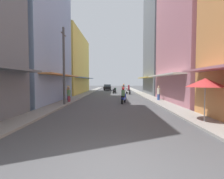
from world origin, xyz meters
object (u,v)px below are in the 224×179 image
object	(u,v)px
motorbike_orange	(122,88)
pedestrian_midway	(68,92)
motorbike_green	(115,90)
motorbike_blue	(124,96)
motorbike_black	(114,91)
parked_car	(107,87)
motorbike_silver	(128,90)
pedestrian_crossing	(159,93)
utility_pole	(64,66)
vendor_umbrella	(205,83)
pedestrian_far	(69,95)
motorbike_red	(124,88)

from	to	relation	value
motorbike_orange	pedestrian_midway	distance (m)	25.91
motorbike_green	pedestrian_midway	xyz separation A→B (m)	(-5.21, -13.57, 0.47)
motorbike_blue	pedestrian_midway	world-z (taller)	pedestrian_midway
motorbike_blue	motorbike_black	bearing A→B (deg)	94.19
parked_car	motorbike_silver	bearing A→B (deg)	-71.89
pedestrian_midway	pedestrian_crossing	world-z (taller)	pedestrian_midway
motorbike_silver	motorbike_black	xyz separation A→B (m)	(-2.40, 2.00, -0.20)
motorbike_black	utility_pole	distance (m)	15.91
motorbike_blue	pedestrian_midway	size ratio (longest dim) A/B	1.02
motorbike_orange	motorbike_black	xyz separation A→B (m)	(-2.08, -13.48, 0.00)
motorbike_green	motorbike_silver	size ratio (longest dim) A/B	1.02
motorbike_green	vendor_umbrella	size ratio (longest dim) A/B	0.77
motorbike_blue	utility_pole	xyz separation A→B (m)	(-5.37, -1.51, 2.83)
motorbike_silver	motorbike_orange	size ratio (longest dim) A/B	0.96
motorbike_silver	motorbike_blue	world-z (taller)	same
pedestrian_far	motorbike_silver	bearing A→B (deg)	58.34
parked_car	vendor_umbrella	world-z (taller)	vendor_umbrella
motorbike_silver	utility_pole	distance (m)	14.92
motorbike_black	pedestrian_far	xyz separation A→B (m)	(-4.49, -13.17, 0.28)
pedestrian_far	vendor_umbrella	size ratio (longest dim) A/B	0.67
motorbike_red	pedestrian_midway	size ratio (longest dim) A/B	1.05
motorbike_blue	motorbike_silver	bearing A→B (deg)	83.01
motorbike_green	motorbike_red	distance (m)	7.40
motorbike_green	utility_pole	size ratio (longest dim) A/B	0.26
motorbike_blue	parked_car	xyz separation A→B (m)	(-2.69, 24.02, 0.04)
motorbike_green	utility_pole	distance (m)	17.99
motorbike_green	motorbike_blue	xyz separation A→B (m)	(0.85, -15.64, 0.20)
pedestrian_midway	utility_pole	size ratio (longest dim) A/B	0.25
motorbike_orange	motorbike_red	world-z (taller)	motorbike_red
motorbike_orange	pedestrian_midway	size ratio (longest dim) A/B	1.05
utility_pole	pedestrian_far	bearing A→B (deg)	93.33
motorbike_green	motorbike_black	size ratio (longest dim) A/B	1.00
motorbike_silver	parked_car	bearing A→B (deg)	108.11
motorbike_red	motorbike_blue	bearing A→B (deg)	-93.13
motorbike_silver	motorbike_red	world-z (taller)	same
parked_car	vendor_umbrella	distance (m)	32.32
pedestrian_crossing	vendor_umbrella	distance (m)	9.67
motorbike_blue	parked_car	bearing A→B (deg)	96.39
pedestrian_far	motorbike_red	bearing A→B (deg)	73.30
motorbike_silver	motorbike_red	distance (m)	11.25
motorbike_silver	vendor_umbrella	bearing A→B (deg)	-83.12
vendor_umbrella	pedestrian_crossing	bearing A→B (deg)	88.67
pedestrian_crossing	vendor_umbrella	xyz separation A→B (m)	(-0.22, -9.59, 1.25)
pedestrian_midway	motorbike_green	bearing A→B (deg)	69.00
pedestrian_far	motorbike_black	bearing A→B (deg)	71.16
motorbike_green	motorbike_black	distance (m)	2.16
motorbike_black	pedestrian_crossing	size ratio (longest dim) A/B	1.05
motorbike_blue	pedestrian_far	distance (m)	5.49
pedestrian_crossing	utility_pole	size ratio (longest dim) A/B	0.24
motorbike_black	pedestrian_crossing	distance (m)	12.55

